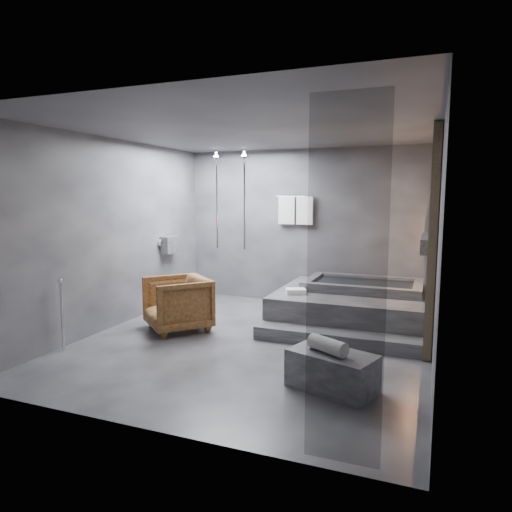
% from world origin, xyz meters
% --- Properties ---
extents(room, '(5.00, 5.04, 2.82)m').
position_xyz_m(room, '(0.40, 0.24, 1.73)').
color(room, '#2C2C2E').
rests_on(room, ground).
extents(tub_deck, '(2.20, 2.00, 0.50)m').
position_xyz_m(tub_deck, '(1.05, 1.45, 0.25)').
color(tub_deck, '#313133').
rests_on(tub_deck, ground).
extents(tub_step, '(2.20, 0.36, 0.18)m').
position_xyz_m(tub_step, '(1.05, 0.27, 0.09)').
color(tub_step, '#313133').
rests_on(tub_step, ground).
extents(concrete_bench, '(0.97, 0.73, 0.39)m').
position_xyz_m(concrete_bench, '(1.30, -1.12, 0.19)').
color(concrete_bench, '#38383A').
rests_on(concrete_bench, ground).
extents(driftwood_chair, '(1.20, 1.21, 0.79)m').
position_xyz_m(driftwood_chair, '(-1.26, 0.12, 0.39)').
color(driftwood_chair, '#442711').
rests_on(driftwood_chair, ground).
extents(rolled_towel, '(0.45, 0.35, 0.16)m').
position_xyz_m(rolled_towel, '(1.26, -1.15, 0.47)').
color(rolled_towel, silver).
rests_on(rolled_towel, concrete_bench).
extents(deck_towel, '(0.35, 0.31, 0.08)m').
position_xyz_m(deck_towel, '(0.30, 0.94, 0.54)').
color(deck_towel, white).
rests_on(deck_towel, tub_deck).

